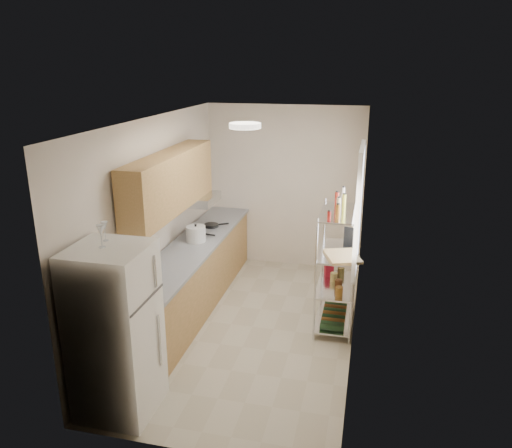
{
  "coord_description": "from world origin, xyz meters",
  "views": [
    {
      "loc": [
        1.33,
        -5.47,
        3.21
      ],
      "look_at": [
        -0.01,
        0.25,
        1.3
      ],
      "focal_mm": 35.0,
      "sensor_mm": 36.0,
      "label": 1
    }
  ],
  "objects": [
    {
      "name": "refrigerator",
      "position": [
        -0.87,
        -1.8,
        0.83
      ],
      "size": [
        0.69,
        0.69,
        1.66
      ],
      "primitive_type": "cube",
      "color": "white",
      "rests_on": "ground"
    },
    {
      "name": "upper_cabinets",
      "position": [
        -1.05,
        0.1,
        1.81
      ],
      "size": [
        0.33,
        2.2,
        0.72
      ],
      "primitive_type": "cube",
      "color": "tan",
      "rests_on": "room"
    },
    {
      "name": "wine_glass_a",
      "position": [
        -0.97,
        -1.64,
        1.75
      ],
      "size": [
        0.06,
        0.06,
        0.18
      ],
      "primitive_type": null,
      "color": "silver",
      "rests_on": "refrigerator"
    },
    {
      "name": "window",
      "position": [
        1.23,
        0.35,
        1.55
      ],
      "size": [
        0.06,
        1.0,
        1.46
      ],
      "primitive_type": "cube",
      "color": "white",
      "rests_on": "room"
    },
    {
      "name": "frying_pan_large",
      "position": [
        -1.01,
        0.79,
        0.92
      ],
      "size": [
        0.32,
        0.32,
        0.05
      ],
      "primitive_type": "cylinder",
      "rotation": [
        0.0,
        0.0,
        -0.18
      ],
      "color": "black",
      "rests_on": "counter_run"
    },
    {
      "name": "counter_run",
      "position": [
        -0.92,
        0.44,
        0.45
      ],
      "size": [
        0.63,
        3.51,
        0.9
      ],
      "color": "tan",
      "rests_on": "ground"
    },
    {
      "name": "ceiling_dome",
      "position": [
        0.0,
        -0.3,
        2.57
      ],
      "size": [
        0.34,
        0.34,
        0.05
      ],
      "primitive_type": "cylinder",
      "color": "white",
      "rests_on": "room"
    },
    {
      "name": "range_hood",
      "position": [
        -1.0,
        0.9,
        1.39
      ],
      "size": [
        0.5,
        0.6,
        0.12
      ],
      "primitive_type": "cube",
      "color": "#B7BABC",
      "rests_on": "room"
    },
    {
      "name": "cutting_board",
      "position": [
        1.08,
        0.09,
        1.03
      ],
      "size": [
        0.5,
        0.56,
        0.03
      ],
      "primitive_type": "cube",
      "rotation": [
        0.0,
        0.0,
        0.34
      ],
      "color": "tan",
      "rests_on": "bakers_rack"
    },
    {
      "name": "wine_glass_b",
      "position": [
        -0.91,
        -1.8,
        1.77
      ],
      "size": [
        0.07,
        0.07,
        0.21
      ],
      "primitive_type": null,
      "color": "silver",
      "rests_on": "refrigerator"
    },
    {
      "name": "frying_pan_small",
      "position": [
        -0.9,
        1.16,
        0.92
      ],
      "size": [
        0.29,
        0.29,
        0.04
      ],
      "primitive_type": "cylinder",
      "rotation": [
        0.0,
        0.0,
        0.57
      ],
      "color": "black",
      "rests_on": "counter_run"
    },
    {
      "name": "bakers_rack",
      "position": [
        1.0,
        0.3,
        1.11
      ],
      "size": [
        0.45,
        0.9,
        1.73
      ],
      "color": "silver",
      "rests_on": "ground"
    },
    {
      "name": "room",
      "position": [
        0.0,
        0.0,
        1.3
      ],
      "size": [
        2.52,
        4.42,
        2.62
      ],
      "color": "#BBB097",
      "rests_on": "ground"
    },
    {
      "name": "rice_cooker",
      "position": [
        -0.91,
        0.52,
        1.01
      ],
      "size": [
        0.26,
        0.26,
        0.21
      ],
      "primitive_type": "cylinder",
      "color": "silver",
      "rests_on": "counter_run"
    },
    {
      "name": "espresso_machine",
      "position": [
        1.15,
        0.63,
        1.14
      ],
      "size": [
        0.18,
        0.25,
        0.26
      ],
      "primitive_type": "cube",
      "rotation": [
        0.0,
        0.0,
        -0.16
      ],
      "color": "black",
      "rests_on": "bakers_rack"
    },
    {
      "name": "storage_bag",
      "position": [
        0.89,
        0.58,
        0.65
      ],
      "size": [
        0.14,
        0.17,
        0.17
      ],
      "primitive_type": "cube",
      "rotation": [
        0.0,
        0.0,
        0.24
      ],
      "color": "maroon",
      "rests_on": "bakers_rack"
    }
  ]
}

